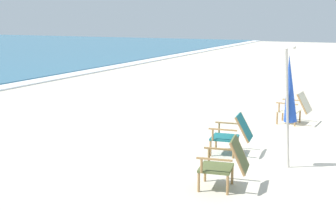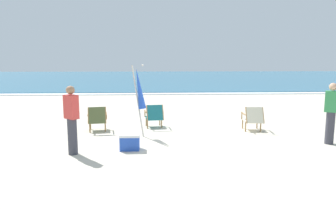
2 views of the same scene
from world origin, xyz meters
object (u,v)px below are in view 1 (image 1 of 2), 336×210
(beach_chair_back_right, at_px, (233,133))
(umbrella_furled_blue, at_px, (290,90))
(beach_chair_mid_center, at_px, (296,107))
(beach_chair_far_center, at_px, (227,162))

(beach_chair_back_right, bearing_deg, umbrella_furled_blue, -111.67)
(beach_chair_mid_center, xyz_separation_m, umbrella_furled_blue, (-3.52, -0.47, 0.96))
(beach_chair_back_right, distance_m, umbrella_furled_blue, 1.50)
(beach_chair_mid_center, relative_size, beach_chair_far_center, 0.99)
(beach_chair_mid_center, bearing_deg, beach_chair_back_right, 168.78)
(beach_chair_mid_center, distance_m, beach_chair_back_right, 3.16)
(beach_chair_mid_center, relative_size, umbrella_furled_blue, 0.38)
(beach_chair_back_right, bearing_deg, beach_chair_far_center, -165.95)
(umbrella_furled_blue, bearing_deg, beach_chair_back_right, 68.33)
(beach_chair_back_right, xyz_separation_m, beach_chair_far_center, (-1.78, -0.44, 0.00))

